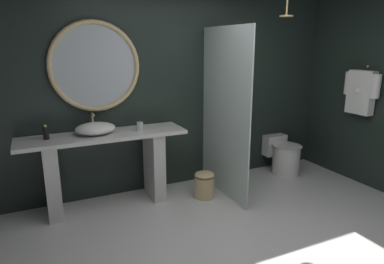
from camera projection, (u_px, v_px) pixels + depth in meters
ground_plane at (256, 253)px, 3.18m from camera, size 5.76×5.76×0.00m
back_wall_panel at (176, 90)px, 4.51m from camera, size 4.80×0.10×2.60m
side_wall_right at (374, 90)px, 4.49m from camera, size 0.10×2.47×2.60m
vanity_counter at (106, 162)px, 3.99m from camera, size 1.88×0.51×0.89m
vessel_sink at (95, 128)px, 3.87m from camera, size 0.45×0.37×0.22m
tumbler_cup at (140, 126)px, 4.05m from camera, size 0.08×0.08×0.10m
soap_dispenser at (46, 133)px, 3.66m from camera, size 0.06×0.06×0.16m
round_wall_mirror at (95, 67)px, 3.92m from camera, size 1.05×0.06×1.05m
shower_glass_panel at (225, 114)px, 4.21m from camera, size 0.02×1.12×2.10m
rain_shower_head at (287, 14)px, 4.28m from camera, size 0.17×0.17×0.28m
hanging_bathrobe at (361, 90)px, 4.50m from camera, size 0.20×0.52×0.64m
toilet at (284, 156)px, 5.10m from camera, size 0.42×0.60×0.53m
waste_bin at (204, 184)px, 4.29m from camera, size 0.25×0.25×0.34m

